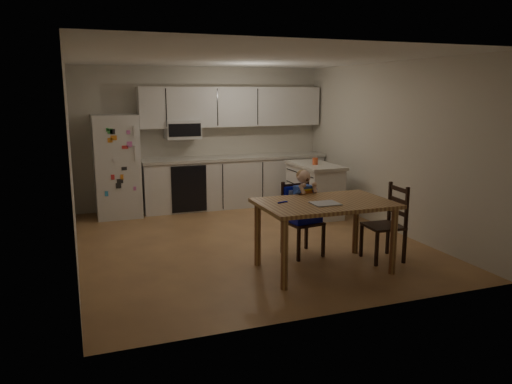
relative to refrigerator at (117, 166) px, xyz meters
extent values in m
cube|color=#8E623D|center=(1.55, -2.15, -0.85)|extent=(4.50, 5.00, 0.01)
cube|color=beige|center=(1.55, 0.35, 0.40)|extent=(4.50, 0.02, 2.50)
cube|color=beige|center=(-0.70, -2.15, 0.40)|extent=(0.02, 5.00, 2.50)
cube|color=beige|center=(3.80, -2.15, 0.40)|extent=(0.02, 5.00, 2.50)
cube|color=white|center=(1.55, -2.15, 1.65)|extent=(4.50, 5.00, 0.01)
cube|color=silver|center=(0.00, 0.00, 0.00)|extent=(0.72, 0.70, 1.70)
cube|color=silver|center=(2.08, 0.05, -0.42)|extent=(3.34, 0.60, 0.86)
cube|color=beige|center=(2.08, 0.04, 0.04)|extent=(3.37, 0.62, 0.05)
cube|color=black|center=(1.16, -0.26, -0.42)|extent=(0.60, 0.02, 0.80)
cube|color=silver|center=(2.08, 0.18, 0.95)|extent=(3.34, 0.34, 0.70)
cube|color=silver|center=(1.16, 0.15, 0.57)|extent=(0.60, 0.38, 0.33)
cube|color=silver|center=(3.14, -1.06, -0.44)|extent=(0.56, 1.13, 0.83)
cube|color=beige|center=(3.14, -1.06, 0.00)|extent=(0.62, 1.18, 0.05)
cylinder|color=#E1562B|center=(3.11, -1.14, 0.08)|extent=(0.09, 0.09, 0.11)
cube|color=brown|center=(2.02, -3.52, -0.05)|extent=(1.53, 0.99, 0.04)
cylinder|color=brown|center=(1.35, -3.93, -0.46)|extent=(0.08, 0.08, 0.78)
cylinder|color=brown|center=(1.35, -3.12, -0.46)|extent=(0.08, 0.08, 0.78)
cylinder|color=brown|center=(2.70, -3.93, -0.46)|extent=(0.08, 0.08, 0.78)
cylinder|color=brown|center=(2.70, -3.12, -0.46)|extent=(0.08, 0.08, 0.78)
cube|color=#A7A7AC|center=(1.97, -3.63, -0.02)|extent=(0.30, 0.26, 0.01)
cylinder|color=#0C14B9|center=(1.53, -3.41, -0.02)|extent=(0.12, 0.06, 0.02)
cube|color=black|center=(2.02, -2.95, -0.42)|extent=(0.48, 0.48, 0.03)
cube|color=black|center=(1.87, -3.17, -0.64)|extent=(0.04, 0.04, 0.42)
cube|color=black|center=(1.81, -2.80, -0.64)|extent=(0.04, 0.04, 0.42)
cube|color=black|center=(2.24, -3.11, -0.64)|extent=(0.04, 0.04, 0.42)
cube|color=black|center=(2.18, -2.74, -0.64)|extent=(0.04, 0.04, 0.42)
cube|color=black|center=(1.99, -2.77, -0.16)|extent=(0.42, 0.10, 0.50)
cube|color=#0C14B9|center=(2.02, -2.95, -0.35)|extent=(0.42, 0.39, 0.10)
cube|color=#0C14B9|center=(2.00, -2.82, -0.14)|extent=(0.38, 0.12, 0.34)
cube|color=#69B2F0|center=(2.03, -2.97, -0.30)|extent=(0.33, 0.30, 0.02)
cube|color=#2533B0|center=(2.02, -2.94, -0.07)|extent=(0.24, 0.17, 0.26)
cube|color=red|center=(2.03, -3.01, -0.08)|extent=(0.19, 0.04, 0.20)
sphere|color=beige|center=(2.02, -2.95, 0.17)|extent=(0.19, 0.19, 0.17)
ellipsoid|color=olive|center=(2.02, -2.95, 0.19)|extent=(0.19, 0.18, 0.14)
cube|color=black|center=(2.87, -3.47, -0.41)|extent=(0.45, 0.45, 0.03)
cube|color=black|center=(2.70, -3.27, -0.64)|extent=(0.04, 0.04, 0.42)
cube|color=black|center=(3.08, -3.30, -0.64)|extent=(0.04, 0.04, 0.42)
cube|color=black|center=(2.67, -3.65, -0.64)|extent=(0.04, 0.04, 0.42)
cube|color=black|center=(3.05, -3.67, -0.64)|extent=(0.04, 0.04, 0.42)
cube|color=black|center=(3.06, -3.49, -0.15)|extent=(0.06, 0.42, 0.50)
camera|label=1|loc=(-0.67, -8.52, 1.22)|focal=35.00mm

